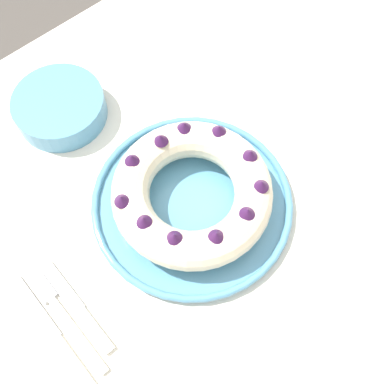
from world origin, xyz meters
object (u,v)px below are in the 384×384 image
(fork, at_px, (62,313))
(cake_knife, at_px, (81,312))
(side_bowl, at_px, (60,107))
(serving_dish, at_px, (192,202))
(serving_knife, at_px, (58,341))
(bundt_cake, at_px, (192,192))

(fork, bearing_deg, cake_knife, -39.74)
(cake_knife, bearing_deg, fork, 136.92)
(cake_knife, bearing_deg, side_bowl, 56.05)
(serving_dish, xyz_separation_m, side_bowl, (-0.06, 0.29, 0.01))
(side_bowl, bearing_deg, serving_knife, -125.30)
(bundt_cake, xyz_separation_m, fork, (-0.26, -0.01, -0.05))
(serving_knife, distance_m, cake_knife, 0.05)
(bundt_cake, height_order, cake_knife, bundt_cake)
(serving_dish, height_order, bundt_cake, bundt_cake)
(serving_knife, xyz_separation_m, cake_knife, (0.05, 0.01, 0.00))
(cake_knife, bearing_deg, serving_dish, 1.66)
(fork, height_order, cake_knife, cake_knife)
(serving_dish, relative_size, side_bowl, 2.03)
(serving_knife, bearing_deg, serving_dish, 11.07)
(bundt_cake, bearing_deg, fork, -178.82)
(fork, distance_m, cake_knife, 0.03)
(bundt_cake, xyz_separation_m, serving_knife, (-0.29, -0.03, -0.05))
(cake_knife, distance_m, side_bowl, 0.37)
(fork, xyz_separation_m, serving_knife, (-0.03, -0.03, 0.00))
(serving_dish, relative_size, cake_knife, 1.94)
(fork, height_order, side_bowl, side_bowl)
(serving_knife, height_order, side_bowl, side_bowl)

